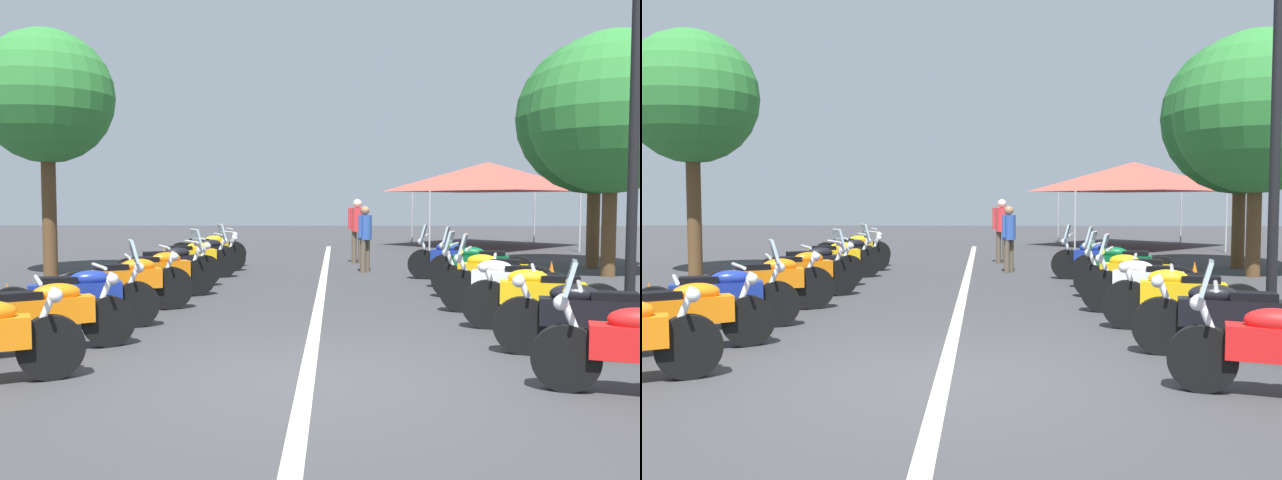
{
  "view_description": "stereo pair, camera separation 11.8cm",
  "coord_description": "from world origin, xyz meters",
  "views": [
    {
      "loc": [
        -6.14,
        -0.29,
        1.72
      ],
      "look_at": [
        5.3,
        0.0,
        1.04
      ],
      "focal_mm": 36.58,
      "sensor_mm": 36.0,
      "label": 1
    },
    {
      "loc": [
        -6.14,
        -0.4,
        1.72
      ],
      "look_at": [
        5.3,
        0.0,
        1.04
      ],
      "focal_mm": 36.58,
      "sensor_mm": 36.0,
      "label": 2
    }
  ],
  "objects": [
    {
      "name": "roadside_tree_1",
      "position": [
        10.81,
        -6.91,
        3.87
      ],
      "size": [
        3.96,
        3.96,
        5.85
      ],
      "color": "brown",
      "rests_on": "ground_plane"
    },
    {
      "name": "roadside_tree_2",
      "position": [
        8.91,
        -6.53,
        3.72
      ],
      "size": [
        3.67,
        3.67,
        5.57
      ],
      "color": "brown",
      "rests_on": "ground_plane"
    },
    {
      "name": "ground_plane",
      "position": [
        0.0,
        0.0,
        0.0
      ],
      "size": [
        80.0,
        80.0,
        0.0
      ],
      "primitive_type": "plane",
      "color": "#38383A"
    },
    {
      "name": "motorcycle_right_row_6",
      "position": [
        8.13,
        -2.88,
        0.47
      ],
      "size": [
        0.83,
        2.08,
        1.22
      ],
      "rotation": [
        0.0,
        0.0,
        1.34
      ],
      "color": "black",
      "rests_on": "ground_plane"
    },
    {
      "name": "bystander_0",
      "position": [
        11.92,
        -0.87,
        1.05
      ],
      "size": [
        0.32,
        0.52,
        1.78
      ],
      "rotation": [
        0.0,
        0.0,
        6.08
      ],
      "color": "brown",
      "rests_on": "ground_plane"
    },
    {
      "name": "motorcycle_left_row_7",
      "position": [
        9.49,
        2.92,
        0.45
      ],
      "size": [
        1.15,
        1.95,
        0.99
      ],
      "rotation": [
        0.0,
        0.0,
        -1.08
      ],
      "color": "black",
      "rests_on": "ground_plane"
    },
    {
      "name": "motorcycle_left_row_8",
      "position": [
        10.75,
        3.05,
        0.47
      ],
      "size": [
        0.97,
        1.93,
        1.01
      ],
      "rotation": [
        0.0,
        0.0,
        -1.18
      ],
      "color": "black",
      "rests_on": "ground_plane"
    },
    {
      "name": "traffic_cone_2",
      "position": [
        6.07,
        -4.31,
        0.29
      ],
      "size": [
        0.36,
        0.36,
        0.61
      ],
      "color": "orange",
      "rests_on": "ground_plane"
    },
    {
      "name": "motorcycle_left_row_3",
      "position": [
        3.8,
        2.94,
        0.47
      ],
      "size": [
        1.11,
        1.89,
        1.02
      ],
      "rotation": [
        0.0,
        0.0,
        -1.08
      ],
      "color": "black",
      "rests_on": "ground_plane"
    },
    {
      "name": "motorcycle_left_row_2",
      "position": [
        2.34,
        3.13,
        0.46
      ],
      "size": [
        1.05,
        2.04,
        1.2
      ],
      "rotation": [
        0.0,
        0.0,
        -1.16
      ],
      "color": "black",
      "rests_on": "ground_plane"
    },
    {
      "name": "motorcycle_right_row_2",
      "position": [
        2.47,
        -2.99,
        0.46
      ],
      "size": [
        0.84,
        2.05,
        1.01
      ],
      "rotation": [
        0.0,
        0.0,
        1.32
      ],
      "color": "black",
      "rests_on": "ground_plane"
    },
    {
      "name": "motorcycle_left_row_4",
      "position": [
        5.2,
        2.85,
        0.47
      ],
      "size": [
        1.33,
        1.9,
        1.22
      ],
      "rotation": [
        0.0,
        0.0,
        -0.98
      ],
      "color": "black",
      "rests_on": "ground_plane"
    },
    {
      "name": "motorcycle_left_row_6",
      "position": [
        8.16,
        2.92,
        0.47
      ],
      "size": [
        1.1,
        1.97,
        1.21
      ],
      "rotation": [
        0.0,
        0.0,
        -1.11
      ],
      "color": "black",
      "rests_on": "ground_plane"
    },
    {
      "name": "motorcycle_right_row_3",
      "position": [
        3.76,
        -2.84,
        0.47
      ],
      "size": [
        0.89,
        1.97,
        1.22
      ],
      "rotation": [
        0.0,
        0.0,
        1.26
      ],
      "color": "black",
      "rests_on": "ground_plane"
    },
    {
      "name": "lane_centre_stripe",
      "position": [
        5.93,
        0.0,
        0.0
      ],
      "size": [
        25.35,
        0.16,
        0.01
      ],
      "primitive_type": "cube",
      "color": "beige",
      "rests_on": "ground_plane"
    },
    {
      "name": "motorcycle_left_row_5",
      "position": [
        6.61,
        3.03,
        0.46
      ],
      "size": [
        1.17,
        1.97,
        1.0
      ],
      "rotation": [
        0.0,
        0.0,
        -1.08
      ],
      "color": "black",
      "rests_on": "ground_plane"
    },
    {
      "name": "motorcycle_right_row_4",
      "position": [
        5.26,
        -2.98,
        0.46
      ],
      "size": [
        1.02,
        2.05,
        1.19
      ],
      "rotation": [
        0.0,
        0.0,
        1.19
      ],
      "color": "black",
      "rests_on": "ground_plane"
    },
    {
      "name": "motorcycle_right_row_1",
      "position": [
        0.99,
        -3.06,
        0.46
      ],
      "size": [
        0.86,
        2.05,
        1.0
      ],
      "rotation": [
        0.0,
        0.0,
        1.31
      ],
      "color": "black",
      "rests_on": "ground_plane"
    },
    {
      "name": "event_tent",
      "position": [
        18.72,
        -6.02,
        2.65
      ],
      "size": [
        5.65,
        5.65,
        3.2
      ],
      "color": "#E54C3F",
      "rests_on": "ground_plane"
    },
    {
      "name": "motorcycle_right_row_5",
      "position": [
        6.67,
        -3.1,
        0.47
      ],
      "size": [
        0.87,
        2.02,
        1.22
      ],
      "rotation": [
        0.0,
        0.0,
        1.3
      ],
      "color": "black",
      "rests_on": "ground_plane"
    },
    {
      "name": "roadside_tree_0",
      "position": [
        8.74,
        6.34,
        4.09
      ],
      "size": [
        3.04,
        3.04,
        5.64
      ],
      "color": "brown",
      "rests_on": "ground_plane"
    },
    {
      "name": "motorcycle_left_row_1",
      "position": [
        1.03,
        3.02,
        0.45
      ],
      "size": [
        1.27,
        1.85,
        0.98
      ],
      "rotation": [
        0.0,
        0.0,
        -1.0
      ],
      "color": "black",
      "rests_on": "ground_plane"
    },
    {
      "name": "street_lamp_twin_globe",
      "position": [
        2.99,
        -4.38,
        3.39
      ],
      "size": [
        0.32,
        1.22,
        4.98
      ],
      "color": "black",
      "rests_on": "ground_plane"
    },
    {
      "name": "traffic_cone_0",
      "position": [
        2.62,
        4.22,
        0.29
      ],
      "size": [
        0.36,
        0.36,
        0.61
      ],
      "color": "orange",
      "rests_on": "ground_plane"
    },
    {
      "name": "bystander_4",
      "position": [
        9.61,
        -0.98,
        0.94
      ],
      "size": [
        0.45,
        0.34,
        1.61
      ],
      "rotation": [
        0.0,
        0.0,
        4.1
      ],
      "color": "brown",
      "rests_on": "ground_plane"
    }
  ]
}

